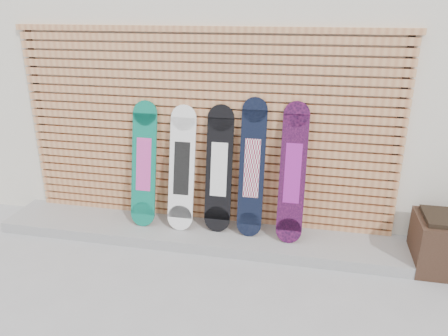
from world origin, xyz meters
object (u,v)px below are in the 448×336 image
at_px(snowboard_1, 182,168).
at_px(snowboard_3, 252,168).
at_px(snowboard_0, 144,164).
at_px(snowboard_4, 293,173).
at_px(snowboard_2, 219,169).

xyz_separation_m(snowboard_1, snowboard_3, (0.78, 0.01, 0.06)).
height_order(snowboard_0, snowboard_4, snowboard_4).
distance_m(snowboard_0, snowboard_2, 0.86).
distance_m(snowboard_2, snowboard_3, 0.37).
height_order(snowboard_0, snowboard_2, snowboard_0).
xyz_separation_m(snowboard_3, snowboard_4, (0.43, -0.03, -0.01)).
distance_m(snowboard_3, snowboard_4, 0.44).
height_order(snowboard_2, snowboard_3, snowboard_3).
bearing_deg(snowboard_4, snowboard_0, 179.42).
distance_m(snowboard_1, snowboard_4, 1.21).
height_order(snowboard_1, snowboard_3, snowboard_3).
relative_size(snowboard_1, snowboard_3, 0.92).
bearing_deg(snowboard_2, snowboard_0, -178.42).
bearing_deg(snowboard_2, snowboard_3, -2.12).
height_order(snowboard_1, snowboard_4, snowboard_4).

